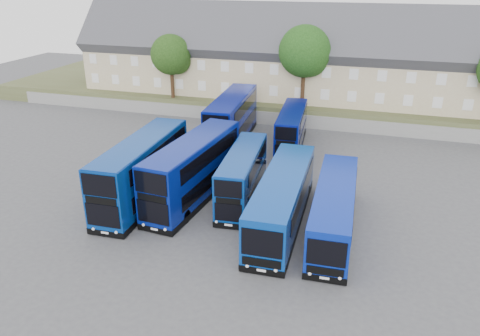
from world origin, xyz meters
name	(u,v)px	position (x,y,z in m)	size (l,w,h in m)	color
ground	(208,225)	(0.00, 0.00, 0.00)	(120.00, 120.00, 0.00)	#48484D
retaining_wall	(282,119)	(0.00, 24.00, 0.75)	(70.00, 0.40, 1.50)	slate
earth_bank	(298,96)	(0.00, 34.00, 1.00)	(80.00, 20.00, 2.00)	#4C512D
terrace_row	(319,60)	(3.00, 30.00, 6.60)	(60.00, 10.40, 11.20)	tan
dd_front_left	(142,171)	(-6.18, 2.36, 2.36)	(3.19, 12.14, 4.79)	navy
dd_front_mid	(193,171)	(-2.51, 3.66, 2.33)	(3.75, 12.09, 4.73)	navy
dd_front_right	(242,177)	(1.15, 4.61, 1.90)	(3.13, 9.93, 3.88)	navy
dd_rear_left	(232,120)	(-3.71, 16.92, 2.36)	(3.59, 12.25, 4.81)	#071589
dd_rear_right	(291,130)	(2.49, 16.97, 1.91)	(3.09, 9.97, 3.90)	navy
coach_east_a	(282,200)	(4.88, 1.86, 1.76)	(3.22, 13.23, 3.59)	#08399A
coach_east_b	(334,210)	(8.47, 1.70, 1.63)	(3.07, 12.23, 3.32)	#08239F
tree_west	(172,56)	(-13.85, 25.10, 7.05)	(4.80, 4.80, 7.65)	#382314
tree_mid	(306,53)	(2.15, 25.60, 8.07)	(5.76, 5.76, 9.18)	#382314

